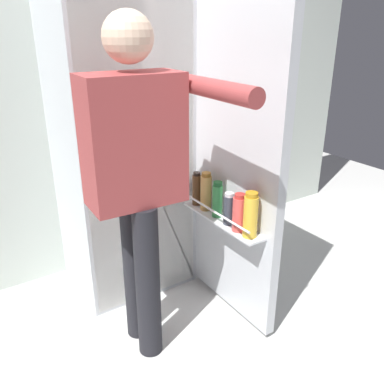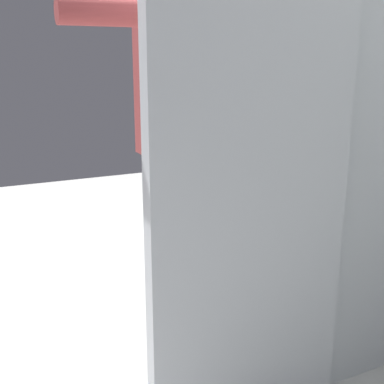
{
  "view_description": "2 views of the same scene",
  "coord_description": "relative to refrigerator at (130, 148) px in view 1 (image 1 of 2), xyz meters",
  "views": [
    {
      "loc": [
        -0.91,
        -1.63,
        1.55
      ],
      "look_at": [
        0.09,
        -0.1,
        0.8
      ],
      "focal_mm": 37.76,
      "sensor_mm": 36.0,
      "label": 1
    },
    {
      "loc": [
        1.54,
        -0.87,
        1.18
      ],
      "look_at": [
        0.05,
        -0.13,
        0.74
      ],
      "focal_mm": 45.77,
      "sensor_mm": 36.0,
      "label": 2
    }
  ],
  "objects": [
    {
      "name": "person",
      "position": [
        -0.22,
        -0.55,
        0.08
      ],
      "size": [
        0.53,
        0.75,
        1.62
      ],
      "color": "black",
      "rests_on": "ground_plane"
    },
    {
      "name": "kitchen_wall",
      "position": [
        -0.03,
        0.4,
        0.45
      ],
      "size": [
        4.4,
        0.1,
        2.68
      ],
      "primitive_type": "cube",
      "color": "beige",
      "rests_on": "ground_plane"
    },
    {
      "name": "ground_plane",
      "position": [
        -0.03,
        -0.48,
        -0.89
      ],
      "size": [
        6.8,
        6.8,
        0.0
      ],
      "primitive_type": "plane",
      "color": "silver"
    },
    {
      "name": "refrigerator",
      "position": [
        0.0,
        0.0,
        0.0
      ],
      "size": [
        0.75,
        1.25,
        1.79
      ],
      "color": "silver",
      "rests_on": "ground_plane"
    }
  ]
}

